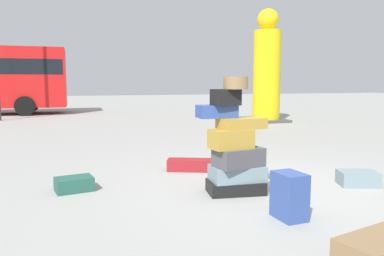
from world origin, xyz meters
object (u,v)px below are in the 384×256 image
Objects in this scene: person_bearded_onlooker at (229,100)px; suitcase_tower at (234,149)px; suitcase_navy_left_side at (289,196)px; yellow_dummy_statue at (267,72)px; suitcase_teal_white_trunk at (74,184)px; suitcase_brown_right_side at (381,255)px; suitcase_slate_foreground_far at (358,178)px; suitcase_maroon_upright_blue at (190,165)px.

suitcase_tower is at bearing -21.90° from person_bearded_onlooker.
suitcase_navy_left_side is 10.87m from yellow_dummy_statue.
suitcase_navy_left_side is 2.98m from suitcase_teal_white_trunk.
suitcase_brown_right_side is (2.30, -3.21, 0.06)m from suitcase_teal_white_trunk.
suitcase_slate_foreground_far is 9.40m from yellow_dummy_statue.
suitcase_slate_foreground_far reaches higher than suitcase_teal_white_trunk.
person_bearded_onlooker is at bearing 67.97° from suitcase_navy_left_side.
person_bearded_onlooker reaches higher than suitcase_navy_left_side.
person_bearded_onlooker is (0.40, 5.72, 0.90)m from suitcase_slate_foreground_far.
suitcase_tower is at bearing -166.29° from suitcase_slate_foreground_far.
suitcase_teal_white_trunk is 0.12× the size of yellow_dummy_statue.
suitcase_brown_right_side is 3.89m from suitcase_maroon_upright_blue.
person_bearded_onlooker is 4.17m from yellow_dummy_statue.
suitcase_slate_foreground_far is at bearing -6.73° from suitcase_tower.
person_bearded_onlooker is at bearing -134.49° from yellow_dummy_statue.
suitcase_slate_foreground_far is (1.92, -0.23, -0.52)m from suitcase_tower.
yellow_dummy_statue reaches higher than suitcase_navy_left_side.
suitcase_teal_white_trunk is at bearing 112.75° from suitcase_brown_right_side.
suitcase_slate_foreground_far is at bearing -16.45° from suitcase_maroon_upright_blue.
suitcase_maroon_upright_blue is (-2.10, 1.68, -0.01)m from suitcase_slate_foreground_far.
suitcase_tower reaches higher than suitcase_slate_foreground_far.
suitcase_slate_foreground_far is 0.72× the size of suitcase_brown_right_side.
suitcase_teal_white_trunk is (-2.29, 1.90, -0.17)m from suitcase_navy_left_side.
yellow_dummy_statue is at bearing 89.79° from suitcase_slate_foreground_far.
suitcase_slate_foreground_far is 2.79m from suitcase_brown_right_side.
person_bearded_onlooker is (4.43, 4.71, 0.91)m from suitcase_teal_white_trunk.
suitcase_brown_right_side is 12.04m from yellow_dummy_statue.
suitcase_maroon_upright_blue is at bearing 93.77° from suitcase_navy_left_side.
suitcase_slate_foreground_far is 1.08× the size of suitcase_teal_white_trunk.
suitcase_navy_left_side reaches higher than suitcase_slate_foreground_far.
suitcase_tower is at bearing -30.64° from suitcase_teal_white_trunk.
suitcase_navy_left_side is (0.18, -1.11, -0.36)m from suitcase_tower.
suitcase_navy_left_side is at bearing -80.99° from suitcase_tower.
suitcase_slate_foreground_far is at bearing 22.88° from suitcase_navy_left_side.
yellow_dummy_statue is at bearing 58.40° from suitcase_tower.
suitcase_brown_right_side reaches higher than suitcase_teal_white_trunk.
person_bearded_onlooker is at bearing 106.46° from suitcase_slate_foreground_far.
yellow_dummy_statue reaches higher than suitcase_tower.
suitcase_teal_white_trunk is at bearing -138.61° from suitcase_maroon_upright_blue.
suitcase_teal_white_trunk is at bearing -42.28° from person_bearded_onlooker.
suitcase_navy_left_side is 1.31m from suitcase_brown_right_side.
suitcase_brown_right_side is 0.45× the size of person_bearded_onlooker.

